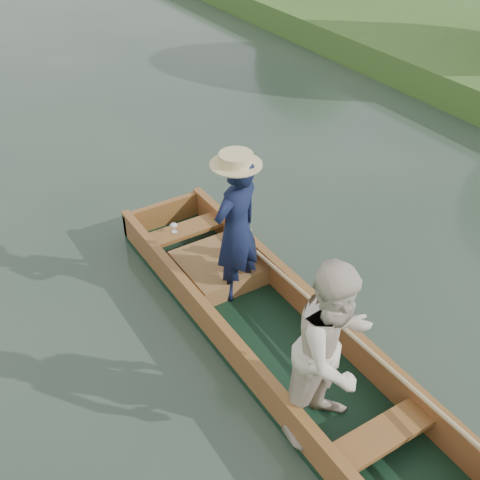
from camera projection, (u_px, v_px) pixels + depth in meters
ground at (271, 343)px, 6.24m from camera, size 120.00×120.00×0.00m
punt at (281, 311)px, 5.70m from camera, size 1.23×5.00×1.84m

